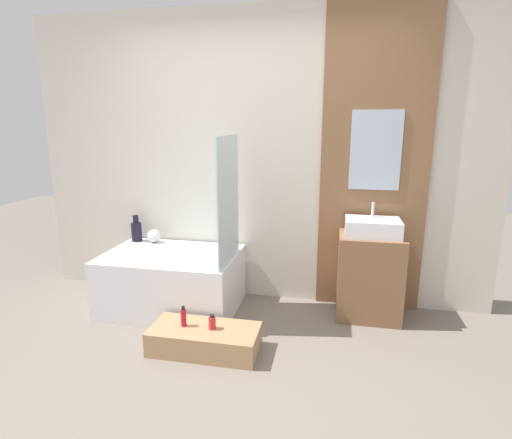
% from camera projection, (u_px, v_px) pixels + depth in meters
% --- Properties ---
extents(ground_plane, '(12.00, 12.00, 0.00)m').
position_uv_depth(ground_plane, '(204.00, 399.00, 2.40)').
color(ground_plane, slate).
extents(wall_tiled_back, '(4.20, 0.06, 2.60)m').
position_uv_depth(wall_tiled_back, '(256.00, 160.00, 3.61)').
color(wall_tiled_back, beige).
rests_on(wall_tiled_back, ground_plane).
extents(wall_wood_accent, '(0.90, 0.04, 2.60)m').
position_uv_depth(wall_wood_accent, '(375.00, 162.00, 3.36)').
color(wall_wood_accent, brown).
rests_on(wall_wood_accent, ground_plane).
extents(bathtub, '(1.16, 0.80, 0.51)m').
position_uv_depth(bathtub, '(173.00, 281.00, 3.55)').
color(bathtub, white).
rests_on(bathtub, ground_plane).
extents(glass_shower_screen, '(0.01, 0.61, 1.02)m').
position_uv_depth(glass_shower_screen, '(228.00, 200.00, 3.20)').
color(glass_shower_screen, silver).
rests_on(glass_shower_screen, bathtub).
extents(wooden_step_bench, '(0.79, 0.36, 0.18)m').
position_uv_depth(wooden_step_bench, '(205.00, 339.00, 2.90)').
color(wooden_step_bench, '#A87F56').
rests_on(wooden_step_bench, ground_plane).
extents(vanity_cabinet, '(0.53, 0.40, 0.72)m').
position_uv_depth(vanity_cabinet, '(369.00, 276.00, 3.37)').
color(vanity_cabinet, brown).
rests_on(vanity_cabinet, ground_plane).
extents(sink, '(0.44, 0.31, 0.26)m').
position_uv_depth(sink, '(373.00, 227.00, 3.27)').
color(sink, white).
rests_on(sink, vanity_cabinet).
extents(vase_tall_dark, '(0.10, 0.10, 0.25)m').
position_uv_depth(vase_tall_dark, '(136.00, 230.00, 3.85)').
color(vase_tall_dark, black).
rests_on(vase_tall_dark, bathtub).
extents(vase_round_light, '(0.12, 0.12, 0.12)m').
position_uv_depth(vase_round_light, '(154.00, 236.00, 3.81)').
color(vase_round_light, silver).
rests_on(vase_round_light, bathtub).
extents(bottle_soap_primary, '(0.04, 0.04, 0.16)m').
position_uv_depth(bottle_soap_primary, '(183.00, 317.00, 2.90)').
color(bottle_soap_primary, '#B21928').
rests_on(bottle_soap_primary, wooden_step_bench).
extents(bottle_soap_secondary, '(0.05, 0.05, 0.11)m').
position_uv_depth(bottle_soap_secondary, '(212.00, 322.00, 2.86)').
color(bottle_soap_secondary, red).
rests_on(bottle_soap_secondary, wooden_step_bench).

